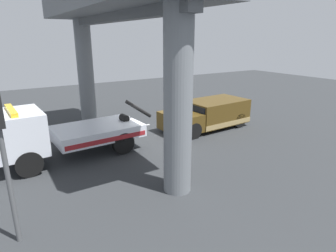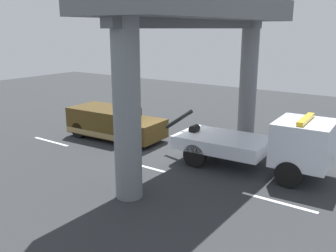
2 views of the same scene
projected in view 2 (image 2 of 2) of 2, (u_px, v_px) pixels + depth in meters
name	position (u px, v px, depth m)	size (l,w,h in m)	color
ground_plane	(172.00, 152.00, 17.73)	(60.00, 40.00, 0.10)	#2D3033
lane_stripe_west	(51.00, 141.00, 19.18)	(2.60, 0.16, 0.01)	silver
lane_stripe_mid	(141.00, 165.00, 15.83)	(2.60, 0.16, 0.01)	silver
lane_stripe_east	(278.00, 202.00, 12.48)	(2.60, 0.16, 0.01)	silver
tow_truck_white	(267.00, 143.00, 14.87)	(7.30, 2.67, 2.46)	silver
towed_van_green	(112.00, 124.00, 19.68)	(5.30, 2.43, 1.58)	#4C3814
overpass_structure	(204.00, 24.00, 15.34)	(3.60, 11.84, 7.03)	slate
traffic_light_near	(248.00, 74.00, 19.90)	(0.39, 0.32, 4.56)	#515456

